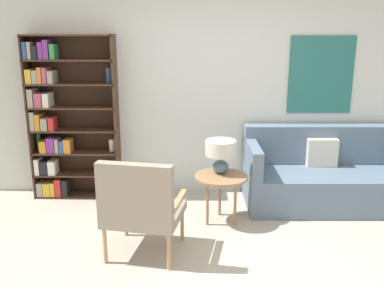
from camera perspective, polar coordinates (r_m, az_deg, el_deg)
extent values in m
plane|color=#B2A899|center=(3.84, 1.61, -17.16)|extent=(14.00, 14.00, 0.00)
cube|color=silver|center=(5.32, 1.11, 7.62)|extent=(6.40, 0.06, 2.70)
cube|color=#286B66|center=(5.49, 16.80, 8.79)|extent=(0.78, 0.02, 0.93)
cube|color=#422B1E|center=(5.55, -20.64, 3.22)|extent=(0.02, 0.30, 1.98)
cube|color=#422B1E|center=(5.28, -10.05, 3.39)|extent=(0.02, 0.30, 1.98)
cube|color=#422B1E|center=(5.29, -16.25, 13.77)|extent=(1.05, 0.30, 0.02)
cube|color=#422B1E|center=(5.67, -14.78, -6.43)|extent=(1.05, 0.30, 0.02)
cube|color=#422B1E|center=(5.53, -15.09, 3.63)|extent=(1.05, 0.01, 1.98)
cube|color=#422B1E|center=(5.58, -14.97, -3.75)|extent=(1.05, 0.30, 0.02)
cube|color=gray|center=(5.74, -19.39, -5.50)|extent=(0.07, 0.22, 0.17)
cube|color=gold|center=(5.71, -18.61, -5.59)|extent=(0.09, 0.20, 0.17)
cube|color=gold|center=(5.70, -17.85, -5.52)|extent=(0.05, 0.22, 0.18)
cube|color=red|center=(5.67, -17.20, -5.31)|extent=(0.07, 0.24, 0.22)
cube|color=black|center=(5.64, -16.43, -5.42)|extent=(0.07, 0.21, 0.21)
cylinder|color=#8C6B4C|center=(5.54, -10.42, -5.55)|extent=(0.09, 0.09, 0.19)
cube|color=#422B1E|center=(5.49, -15.17, -0.98)|extent=(1.05, 0.30, 0.02)
cube|color=silver|center=(5.64, -19.77, -2.75)|extent=(0.06, 0.19, 0.20)
cube|color=black|center=(5.62, -18.96, -2.89)|extent=(0.09, 0.19, 0.17)
cube|color=silver|center=(5.58, -18.04, -2.92)|extent=(0.09, 0.18, 0.17)
cube|color=#422B1E|center=(5.42, -15.38, 1.87)|extent=(1.05, 0.30, 0.02)
cylinder|color=#194723|center=(5.60, -19.78, 0.23)|extent=(0.06, 0.06, 0.22)
cube|color=orange|center=(5.53, -19.09, -0.28)|extent=(0.08, 0.17, 0.15)
cube|color=#7A338C|center=(5.52, -18.08, 0.00)|extent=(0.09, 0.24, 0.19)
cube|color=gray|center=(5.47, -17.44, -0.15)|extent=(0.04, 0.17, 0.18)
cube|color=#2D56A8|center=(5.49, -16.78, -0.17)|extent=(0.05, 0.24, 0.15)
cube|color=orange|center=(5.44, -16.17, -0.17)|extent=(0.08, 0.18, 0.17)
cylinder|color=white|center=(5.37, -10.62, -0.13)|extent=(0.08, 0.08, 0.15)
cube|color=#422B1E|center=(5.37, -15.59, 4.78)|extent=(1.05, 0.30, 0.02)
cube|color=gray|center=(5.51, -20.27, 2.98)|extent=(0.06, 0.22, 0.23)
cube|color=orange|center=(5.50, -19.63, 2.88)|extent=(0.05, 0.24, 0.20)
cube|color=gray|center=(5.48, -18.85, 2.63)|extent=(0.08, 0.23, 0.15)
cube|color=red|center=(5.43, -18.09, 2.64)|extent=(0.06, 0.18, 0.16)
cube|color=#422B1E|center=(5.33, -15.80, 7.74)|extent=(1.05, 0.30, 0.02)
cube|color=gray|center=(5.48, -20.42, 5.85)|extent=(0.07, 0.25, 0.22)
cube|color=#B24C6B|center=(5.42, -19.67, 5.56)|extent=(0.09, 0.17, 0.17)
cube|color=silver|center=(5.42, -18.65, 5.63)|extent=(0.07, 0.24, 0.17)
cube|color=#422B1E|center=(5.30, -16.02, 10.75)|extent=(1.05, 0.30, 0.02)
cube|color=gold|center=(5.43, -20.71, 8.47)|extent=(0.07, 0.22, 0.17)
cube|color=gray|center=(5.41, -19.98, 8.45)|extent=(0.06, 0.22, 0.16)
cube|color=orange|center=(5.37, -19.49, 8.64)|extent=(0.05, 0.18, 0.19)
cube|color=#B24C6B|center=(5.37, -18.82, 8.67)|extent=(0.05, 0.23, 0.18)
cube|color=gray|center=(5.35, -18.12, 8.52)|extent=(0.06, 0.23, 0.15)
cylinder|color=#334C6B|center=(5.21, -11.05, 9.00)|extent=(0.07, 0.07, 0.18)
cube|color=#2D56A8|center=(5.41, -21.15, 11.55)|extent=(0.04, 0.21, 0.20)
cube|color=gray|center=(5.41, -20.55, 11.61)|extent=(0.04, 0.25, 0.20)
cube|color=black|center=(5.36, -20.03, 11.40)|extent=(0.06, 0.19, 0.15)
cube|color=#7A338C|center=(5.33, -19.38, 11.66)|extent=(0.05, 0.18, 0.19)
cube|color=#7A338C|center=(5.32, -18.72, 11.85)|extent=(0.06, 0.19, 0.22)
cube|color=#338C4C|center=(5.29, -17.97, 11.64)|extent=(0.05, 0.18, 0.17)
cylinder|color=tan|center=(4.31, -1.34, -10.69)|extent=(0.04, 0.04, 0.35)
cylinder|color=tan|center=(4.46, -8.86, -9.93)|extent=(0.04, 0.04, 0.35)
cylinder|color=tan|center=(3.84, -3.14, -14.18)|extent=(0.04, 0.04, 0.35)
cylinder|color=tan|center=(4.01, -11.55, -13.12)|extent=(0.04, 0.04, 0.35)
cube|color=gray|center=(4.05, -6.32, -9.22)|extent=(0.78, 0.74, 0.08)
cube|color=gray|center=(3.70, -7.67, -6.56)|extent=(0.68, 0.23, 0.53)
cube|color=tan|center=(3.92, -1.94, -7.78)|extent=(0.16, 0.56, 0.04)
cube|color=tan|center=(4.09, -10.62, -6.99)|extent=(0.16, 0.56, 0.04)
cube|color=slate|center=(5.34, 17.16, -5.64)|extent=(1.84, 0.87, 0.43)
cube|color=slate|center=(5.50, 16.54, 0.00)|extent=(1.84, 0.20, 0.47)
cube|color=slate|center=(5.03, 8.08, -1.79)|extent=(0.12, 0.87, 0.33)
cube|color=beige|center=(5.38, 16.92, -1.11)|extent=(0.36, 0.12, 0.34)
cylinder|color=#99704C|center=(4.59, 3.89, -4.37)|extent=(0.57, 0.57, 0.02)
cylinder|color=#99704C|center=(4.84, 3.70, -6.65)|extent=(0.03, 0.03, 0.51)
cylinder|color=#99704C|center=(4.60, 2.05, -7.86)|extent=(0.03, 0.03, 0.51)
cylinder|color=#99704C|center=(4.62, 5.75, -7.82)|extent=(0.03, 0.03, 0.51)
ellipsoid|color=slate|center=(4.64, 3.79, -3.04)|extent=(0.18, 0.18, 0.14)
cylinder|color=tan|center=(4.61, 3.81, -1.84)|extent=(0.02, 0.02, 0.06)
cylinder|color=beige|center=(4.58, 3.84, -0.51)|extent=(0.33, 0.33, 0.16)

